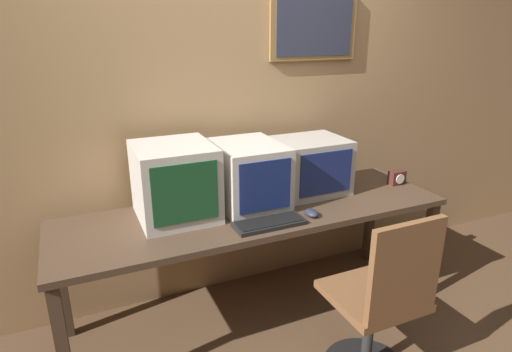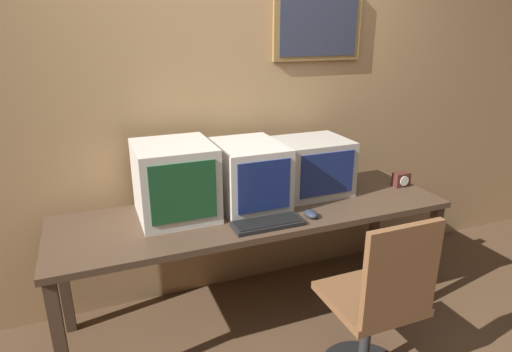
# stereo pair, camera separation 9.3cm
# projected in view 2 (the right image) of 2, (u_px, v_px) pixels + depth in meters

# --- Properties ---
(wall_back) EXTENTS (8.00, 0.08, 2.60)m
(wall_back) POSITION_uv_depth(u_px,v_px,m) (230.00, 101.00, 2.72)
(wall_back) COLOR tan
(wall_back) RESTS_ON ground_plane
(desk) EXTENTS (2.29, 0.68, 0.74)m
(desk) POSITION_uv_depth(u_px,v_px,m) (256.00, 220.00, 2.52)
(desk) COLOR #4C3828
(desk) RESTS_ON ground_plane
(monitor_left) EXTENTS (0.42, 0.45, 0.41)m
(monitor_left) POSITION_uv_depth(u_px,v_px,m) (175.00, 180.00, 2.36)
(monitor_left) COLOR beige
(monitor_left) RESTS_ON desk
(monitor_center) EXTENTS (0.37, 0.47, 0.38)m
(monitor_center) POSITION_uv_depth(u_px,v_px,m) (249.00, 174.00, 2.52)
(monitor_center) COLOR beige
(monitor_center) RESTS_ON desk
(monitor_right) EXTENTS (0.43, 0.38, 0.35)m
(monitor_right) POSITION_uv_depth(u_px,v_px,m) (312.00, 166.00, 2.71)
(monitor_right) COLOR #B7B2A8
(monitor_right) RESTS_ON desk
(keyboard_main) EXTENTS (0.39, 0.16, 0.03)m
(keyboard_main) POSITION_uv_depth(u_px,v_px,m) (268.00, 223.00, 2.30)
(keyboard_main) COLOR black
(keyboard_main) RESTS_ON desk
(mouse_near_keyboard) EXTENTS (0.07, 0.10, 0.04)m
(mouse_near_keyboard) POSITION_uv_depth(u_px,v_px,m) (311.00, 214.00, 2.39)
(mouse_near_keyboard) COLOR #282D3D
(mouse_near_keyboard) RESTS_ON desk
(desk_clock) EXTENTS (0.11, 0.07, 0.09)m
(desk_clock) POSITION_uv_depth(u_px,v_px,m) (401.00, 180.00, 2.85)
(desk_clock) COLOR #4C231E
(desk_clock) RESTS_ON desk
(office_chair) EXTENTS (0.45, 0.45, 0.96)m
(office_chair) POSITION_uv_depth(u_px,v_px,m) (376.00, 314.00, 2.09)
(office_chair) COLOR black
(office_chair) RESTS_ON ground_plane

